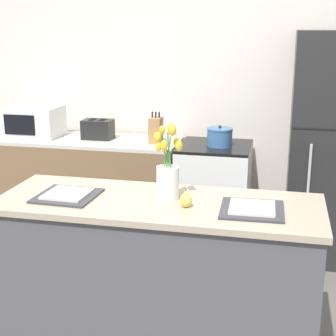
{
  "coord_description": "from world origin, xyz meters",
  "views": [
    {
      "loc": [
        0.65,
        -2.6,
        1.87
      ],
      "look_at": [
        0.0,
        0.25,
        1.06
      ],
      "focal_mm": 55.0,
      "sensor_mm": 36.0,
      "label": 1
    }
  ],
  "objects_px": {
    "refrigerator": "(333,149)",
    "plate_setting_left": "(67,195)",
    "knife_block": "(156,130)",
    "stove_range": "(214,196)",
    "microwave": "(34,121)",
    "cooking_pot": "(220,137)",
    "pear_figurine": "(186,200)",
    "plate_setting_right": "(252,209)",
    "flower_vase": "(168,174)",
    "toaster": "(98,129)"
  },
  "relations": [
    {
      "from": "cooking_pot",
      "to": "microwave",
      "type": "relative_size",
      "value": 0.45
    },
    {
      "from": "microwave",
      "to": "knife_block",
      "type": "height_order",
      "value": "same"
    },
    {
      "from": "microwave",
      "to": "refrigerator",
      "type": "bearing_deg",
      "value": 0.03
    },
    {
      "from": "cooking_pot",
      "to": "flower_vase",
      "type": "bearing_deg",
      "value": -93.64
    },
    {
      "from": "cooking_pot",
      "to": "microwave",
      "type": "height_order",
      "value": "microwave"
    },
    {
      "from": "plate_setting_left",
      "to": "cooking_pot",
      "type": "bearing_deg",
      "value": 67.95
    },
    {
      "from": "stove_range",
      "to": "flower_vase",
      "type": "xyz_separation_m",
      "value": [
        -0.06,
        -1.55,
        0.63
      ]
    },
    {
      "from": "refrigerator",
      "to": "pear_figurine",
      "type": "height_order",
      "value": "refrigerator"
    },
    {
      "from": "stove_range",
      "to": "plate_setting_left",
      "type": "relative_size",
      "value": 2.68
    },
    {
      "from": "refrigerator",
      "to": "toaster",
      "type": "xyz_separation_m",
      "value": [
        -2.0,
        0.02,
        0.07
      ]
    },
    {
      "from": "flower_vase",
      "to": "knife_block",
      "type": "distance_m",
      "value": 1.58
    },
    {
      "from": "toaster",
      "to": "plate_setting_left",
      "type": "bearing_deg",
      "value": -75.49
    },
    {
      "from": "microwave",
      "to": "knife_block",
      "type": "xyz_separation_m",
      "value": [
        1.15,
        -0.03,
        -0.02
      ]
    },
    {
      "from": "plate_setting_left",
      "to": "knife_block",
      "type": "relative_size",
      "value": 1.25
    },
    {
      "from": "stove_range",
      "to": "microwave",
      "type": "distance_m",
      "value": 1.75
    },
    {
      "from": "stove_range",
      "to": "plate_setting_left",
      "type": "distance_m",
      "value": 1.83
    },
    {
      "from": "plate_setting_left",
      "to": "knife_block",
      "type": "xyz_separation_m",
      "value": [
        0.11,
        1.61,
        0.06
      ]
    },
    {
      "from": "refrigerator",
      "to": "flower_vase",
      "type": "distance_m",
      "value": 1.85
    },
    {
      "from": "toaster",
      "to": "cooking_pot",
      "type": "height_order",
      "value": "cooking_pot"
    },
    {
      "from": "stove_range",
      "to": "flower_vase",
      "type": "height_order",
      "value": "flower_vase"
    },
    {
      "from": "cooking_pot",
      "to": "microwave",
      "type": "xyz_separation_m",
      "value": [
        -1.69,
        0.02,
        0.06
      ]
    },
    {
      "from": "pear_figurine",
      "to": "microwave",
      "type": "relative_size",
      "value": 0.22
    },
    {
      "from": "knife_block",
      "to": "flower_vase",
      "type": "bearing_deg",
      "value": -73.51
    },
    {
      "from": "pear_figurine",
      "to": "plate_setting_right",
      "type": "height_order",
      "value": "pear_figurine"
    },
    {
      "from": "stove_range",
      "to": "flower_vase",
      "type": "relative_size",
      "value": 2.11
    },
    {
      "from": "stove_range",
      "to": "flower_vase",
      "type": "bearing_deg",
      "value": -92.09
    },
    {
      "from": "pear_figurine",
      "to": "flower_vase",
      "type": "bearing_deg",
      "value": 136.28
    },
    {
      "from": "refrigerator",
      "to": "cooking_pot",
      "type": "xyz_separation_m",
      "value": [
        -0.91,
        -0.02,
        0.06
      ]
    },
    {
      "from": "microwave",
      "to": "toaster",
      "type": "bearing_deg",
      "value": 1.87
    },
    {
      "from": "refrigerator",
      "to": "flower_vase",
      "type": "height_order",
      "value": "refrigerator"
    },
    {
      "from": "plate_setting_right",
      "to": "stove_range",
      "type": "bearing_deg",
      "value": 104.21
    },
    {
      "from": "plate_setting_right",
      "to": "toaster",
      "type": "xyz_separation_m",
      "value": [
        -1.46,
        1.66,
        0.04
      ]
    },
    {
      "from": "flower_vase",
      "to": "pear_figurine",
      "type": "height_order",
      "value": "flower_vase"
    },
    {
      "from": "plate_setting_right",
      "to": "refrigerator",
      "type": "bearing_deg",
      "value": 72.02
    },
    {
      "from": "microwave",
      "to": "knife_block",
      "type": "relative_size",
      "value": 1.78
    },
    {
      "from": "flower_vase",
      "to": "plate_setting_left",
      "type": "xyz_separation_m",
      "value": [
        -0.56,
        -0.1,
        -0.13
      ]
    },
    {
      "from": "pear_figurine",
      "to": "stove_range",
      "type": "bearing_deg",
      "value": 92.34
    },
    {
      "from": "flower_vase",
      "to": "plate_setting_left",
      "type": "bearing_deg",
      "value": -170.08
    },
    {
      "from": "stove_range",
      "to": "plate_setting_left",
      "type": "xyz_separation_m",
      "value": [
        -0.62,
        -1.64,
        0.5
      ]
    },
    {
      "from": "refrigerator",
      "to": "cooking_pot",
      "type": "distance_m",
      "value": 0.91
    },
    {
      "from": "stove_range",
      "to": "toaster",
      "type": "bearing_deg",
      "value": 178.96
    },
    {
      "from": "refrigerator",
      "to": "knife_block",
      "type": "bearing_deg",
      "value": -178.62
    },
    {
      "from": "flower_vase",
      "to": "plate_setting_right",
      "type": "bearing_deg",
      "value": -11.7
    },
    {
      "from": "plate_setting_left",
      "to": "microwave",
      "type": "height_order",
      "value": "microwave"
    },
    {
      "from": "refrigerator",
      "to": "plate_setting_left",
      "type": "distance_m",
      "value": 2.27
    },
    {
      "from": "refrigerator",
      "to": "knife_block",
      "type": "xyz_separation_m",
      "value": [
        -1.45,
        -0.03,
        0.1
      ]
    },
    {
      "from": "plate_setting_right",
      "to": "plate_setting_left",
      "type": "bearing_deg",
      "value": 180.0
    },
    {
      "from": "pear_figurine",
      "to": "plate_setting_left",
      "type": "xyz_separation_m",
      "value": [
        -0.68,
        0.02,
        -0.03
      ]
    },
    {
      "from": "stove_range",
      "to": "knife_block",
      "type": "relative_size",
      "value": 3.35
    },
    {
      "from": "cooking_pot",
      "to": "knife_block",
      "type": "bearing_deg",
      "value": -178.82
    }
  ]
}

